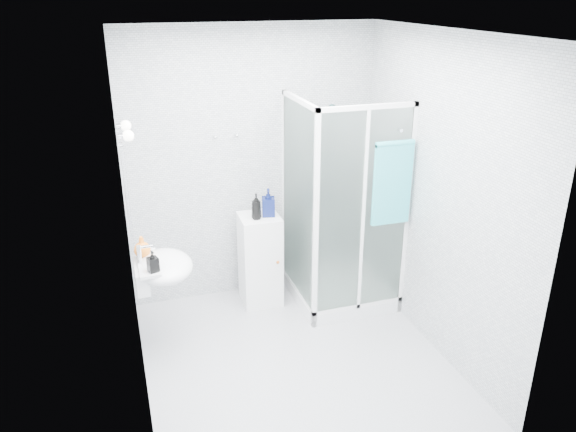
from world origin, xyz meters
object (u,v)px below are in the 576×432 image
object	(u,v)px
storage_cabinet	(260,260)
shampoo_bottle_a	(256,207)
hand_towel	(392,181)
wall_basin	(161,267)
soap_dispenser_black	(153,261)
soap_dispenser_orange	(142,247)
shower_enclosure	(336,261)
shampoo_bottle_b	(268,202)

from	to	relation	value
storage_cabinet	shampoo_bottle_a	distance (m)	0.57
storage_cabinet	shampoo_bottle_a	size ratio (longest dim) A/B	3.72
hand_towel	shampoo_bottle_a	size ratio (longest dim) A/B	3.06
wall_basin	soap_dispenser_black	size ratio (longest dim) A/B	3.30
soap_dispenser_orange	storage_cabinet	bearing A→B (deg)	22.52
shower_enclosure	hand_towel	xyz separation A→B (m)	(0.32, -0.40, 0.90)
shower_enclosure	shampoo_bottle_b	size ratio (longest dim) A/B	7.72
soap_dispenser_black	shampoo_bottle_b	bearing A→B (deg)	33.34
shower_enclosure	shampoo_bottle_b	bearing A→B (deg)	157.68
wall_basin	shampoo_bottle_b	distance (m)	1.22
wall_basin	soap_dispenser_orange	distance (m)	0.23
storage_cabinet	shampoo_bottle_a	world-z (taller)	shampoo_bottle_a
storage_cabinet	hand_towel	world-z (taller)	hand_towel
soap_dispenser_black	soap_dispenser_orange	bearing A→B (deg)	101.30
storage_cabinet	soap_dispenser_black	distance (m)	1.37
shampoo_bottle_a	soap_dispenser_orange	world-z (taller)	shampoo_bottle_a
storage_cabinet	hand_towel	bearing A→B (deg)	-31.30
shampoo_bottle_a	soap_dispenser_black	bearing A→B (deg)	-145.17
soap_dispenser_black	shower_enclosure	bearing A→B (deg)	16.02
soap_dispenser_black	wall_basin	bearing A→B (deg)	69.64
soap_dispenser_black	storage_cabinet	bearing A→B (deg)	35.67
storage_cabinet	soap_dispenser_black	world-z (taller)	soap_dispenser_black
wall_basin	shampoo_bottle_a	distance (m)	1.09
hand_towel	soap_dispenser_black	world-z (taller)	hand_towel
shower_enclosure	wall_basin	world-z (taller)	shower_enclosure
shampoo_bottle_b	storage_cabinet	bearing A→B (deg)	177.09
wall_basin	hand_towel	distance (m)	2.05
wall_basin	soap_dispenser_black	distance (m)	0.24
shampoo_bottle_b	hand_towel	bearing A→B (deg)	-35.24
wall_basin	shampoo_bottle_b	world-z (taller)	shampoo_bottle_b
shower_enclosure	shampoo_bottle_b	xyz separation A→B (m)	(-0.60, 0.25, 0.58)
hand_towel	soap_dispenser_black	distance (m)	2.08
wall_basin	storage_cabinet	distance (m)	1.18
shampoo_bottle_a	shower_enclosure	bearing A→B (deg)	-15.38
wall_basin	storage_cabinet	bearing A→B (deg)	30.24
shampoo_bottle_a	soap_dispenser_orange	bearing A→B (deg)	-159.06
shower_enclosure	shampoo_bottle_a	world-z (taller)	shower_enclosure
wall_basin	shampoo_bottle_b	xyz separation A→B (m)	(1.06, 0.56, 0.23)
wall_basin	soap_dispenser_orange	world-z (taller)	soap_dispenser_orange
wall_basin	storage_cabinet	size ratio (longest dim) A/B	0.62
hand_towel	wall_basin	bearing A→B (deg)	177.53
shampoo_bottle_b	soap_dispenser_orange	world-z (taller)	shampoo_bottle_b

